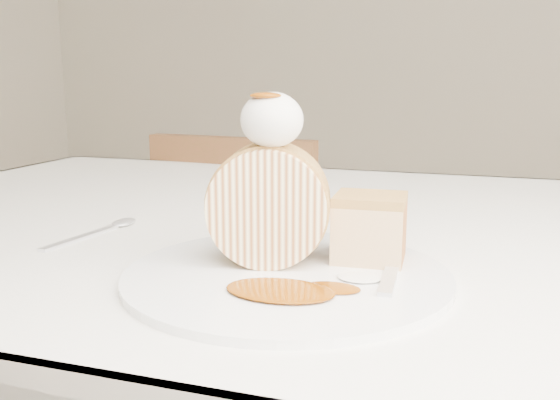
% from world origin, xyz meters
% --- Properties ---
extents(table, '(1.40, 0.90, 0.75)m').
position_xyz_m(table, '(0.00, 0.20, 0.66)').
color(table, silver).
rests_on(table, ground).
extents(chair_far, '(0.41, 0.41, 0.81)m').
position_xyz_m(chair_far, '(-0.30, 0.74, 0.46)').
color(chair_far, brown).
rests_on(chair_far, ground).
extents(plate, '(0.32, 0.32, 0.01)m').
position_xyz_m(plate, '(0.03, -0.03, 0.75)').
color(plate, white).
rests_on(plate, table).
extents(roulade_slice, '(0.12, 0.09, 0.11)m').
position_xyz_m(roulade_slice, '(0.01, -0.01, 0.81)').
color(roulade_slice, '#FFEDB1').
rests_on(roulade_slice, plate).
extents(cake_chunk, '(0.07, 0.07, 0.06)m').
position_xyz_m(cake_chunk, '(0.10, 0.03, 0.79)').
color(cake_chunk, tan).
rests_on(cake_chunk, plate).
extents(whipped_cream, '(0.06, 0.06, 0.05)m').
position_xyz_m(whipped_cream, '(0.01, -0.02, 0.90)').
color(whipped_cream, silver).
rests_on(whipped_cream, roulade_slice).
extents(caramel_drizzle, '(0.03, 0.02, 0.01)m').
position_xyz_m(caramel_drizzle, '(0.01, -0.03, 0.92)').
color(caramel_drizzle, '#783705').
rests_on(caramel_drizzle, whipped_cream).
extents(caramel_pool, '(0.10, 0.07, 0.00)m').
position_xyz_m(caramel_pool, '(0.05, -0.09, 0.76)').
color(caramel_pool, '#783705').
rests_on(caramel_pool, plate).
extents(fork, '(0.04, 0.18, 0.00)m').
position_xyz_m(fork, '(0.13, -0.01, 0.76)').
color(fork, silver).
rests_on(fork, plate).
extents(spoon, '(0.04, 0.15, 0.00)m').
position_xyz_m(spoon, '(-0.24, 0.03, 0.75)').
color(spoon, silver).
rests_on(spoon, table).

